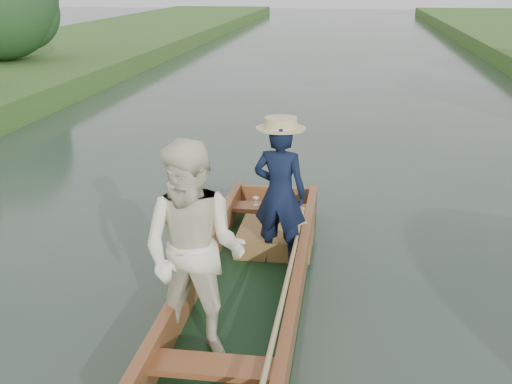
# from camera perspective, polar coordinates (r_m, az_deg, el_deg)

# --- Properties ---
(ground) EXTENTS (120.00, 120.00, 0.00)m
(ground) POSITION_cam_1_polar(r_m,az_deg,el_deg) (6.50, -0.77, -9.65)
(ground) COLOR #283D30
(ground) RESTS_ON ground
(trees_far) EXTENTS (22.87, 11.85, 4.33)m
(trees_far) POSITION_cam_1_polar(r_m,az_deg,el_deg) (14.90, 3.86, 16.09)
(trees_far) COLOR #47331E
(trees_far) RESTS_ON ground
(punt) EXTENTS (1.31, 5.06, 1.91)m
(punt) POSITION_cam_1_polar(r_m,az_deg,el_deg) (5.97, -1.87, -5.40)
(punt) COLOR black
(punt) RESTS_ON ground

